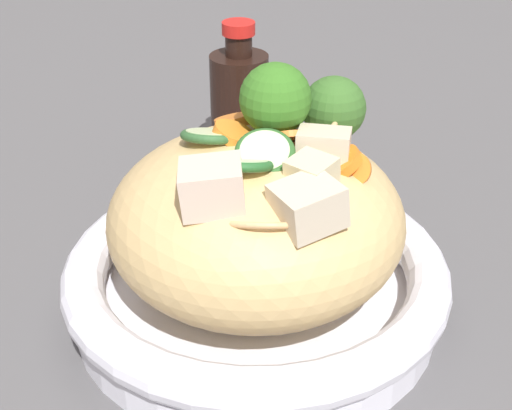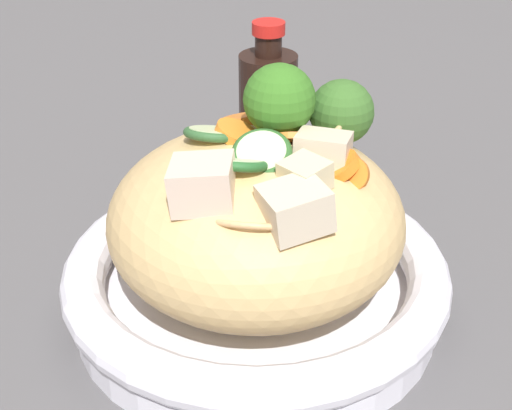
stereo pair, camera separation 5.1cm
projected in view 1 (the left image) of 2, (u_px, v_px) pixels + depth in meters
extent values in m
plane|color=#525052|center=(256.00, 311.00, 0.56)|extent=(3.00, 3.00, 0.00)
cylinder|color=white|center=(256.00, 300.00, 0.55)|extent=(0.26, 0.26, 0.02)
torus|color=white|center=(256.00, 271.00, 0.54)|extent=(0.27, 0.27, 0.03)
ellipsoid|color=tan|center=(256.00, 220.00, 0.52)|extent=(0.20, 0.20, 0.11)
torus|color=tan|center=(267.00, 223.00, 0.46)|extent=(0.07, 0.07, 0.03)
torus|color=tan|center=(293.00, 126.00, 0.52)|extent=(0.08, 0.08, 0.01)
cone|color=#9BB46D|center=(273.00, 127.00, 0.53)|extent=(0.02, 0.02, 0.02)
sphere|color=#296F25|center=(273.00, 97.00, 0.52)|extent=(0.05, 0.05, 0.04)
cone|color=#93AD6B|center=(332.00, 139.00, 0.54)|extent=(0.03, 0.03, 0.01)
sphere|color=#386528|center=(334.00, 108.00, 0.52)|extent=(0.06, 0.06, 0.04)
cone|color=#92B96E|center=(275.00, 134.00, 0.51)|extent=(0.02, 0.02, 0.02)
sphere|color=#376F22|center=(275.00, 99.00, 0.50)|extent=(0.06, 0.06, 0.05)
cylinder|color=orange|center=(354.00, 169.00, 0.48)|extent=(0.03, 0.03, 0.02)
cylinder|color=orange|center=(228.00, 122.00, 0.53)|extent=(0.04, 0.04, 0.01)
cylinder|color=orange|center=(293.00, 142.00, 0.49)|extent=(0.03, 0.03, 0.02)
cylinder|color=orange|center=(235.00, 134.00, 0.50)|extent=(0.04, 0.04, 0.02)
cylinder|color=orange|center=(343.00, 162.00, 0.48)|extent=(0.03, 0.03, 0.02)
cylinder|color=orange|center=(326.00, 134.00, 0.52)|extent=(0.03, 0.03, 0.02)
cylinder|color=beige|center=(260.00, 154.00, 0.47)|extent=(0.04, 0.04, 0.02)
torus|color=#2A5724|center=(260.00, 154.00, 0.47)|extent=(0.05, 0.05, 0.02)
cylinder|color=beige|center=(211.00, 136.00, 0.50)|extent=(0.05, 0.04, 0.02)
torus|color=#305C2F|center=(211.00, 136.00, 0.50)|extent=(0.05, 0.05, 0.02)
cylinder|color=beige|center=(244.00, 165.00, 0.46)|extent=(0.04, 0.04, 0.02)
torus|color=#235A29|center=(244.00, 165.00, 0.46)|extent=(0.05, 0.05, 0.02)
cube|color=beige|center=(212.00, 187.00, 0.45)|extent=(0.04, 0.05, 0.03)
cube|color=beige|center=(308.00, 206.00, 0.44)|extent=(0.04, 0.04, 0.03)
cube|color=beige|center=(324.00, 147.00, 0.49)|extent=(0.04, 0.04, 0.02)
cube|color=beige|center=(312.00, 173.00, 0.46)|extent=(0.04, 0.03, 0.02)
cylinder|color=black|center=(239.00, 112.00, 0.73)|extent=(0.06, 0.06, 0.11)
cylinder|color=black|center=(239.00, 45.00, 0.70)|extent=(0.02, 0.02, 0.02)
cylinder|color=red|center=(238.00, 28.00, 0.69)|extent=(0.03, 0.03, 0.01)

